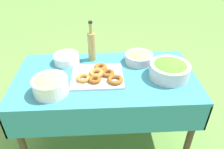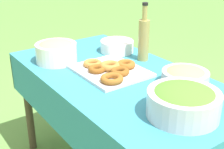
{
  "view_description": "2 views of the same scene",
  "coord_description": "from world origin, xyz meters",
  "views": [
    {
      "loc": [
        0.02,
        1.36,
        1.64
      ],
      "look_at": [
        -0.05,
        0.02,
        0.73
      ],
      "focal_mm": 35.0,
      "sensor_mm": 36.0,
      "label": 1
    },
    {
      "loc": [
        -1.2,
        0.9,
        1.37
      ],
      "look_at": [
        -0.01,
        0.06,
        0.73
      ],
      "focal_mm": 50.0,
      "sensor_mm": 36.0,
      "label": 2
    }
  ],
  "objects": [
    {
      "name": "pasta_bowl",
      "position": [
        0.37,
        0.18,
        0.78
      ],
      "size": [
        0.24,
        0.24,
        0.13
      ],
      "color": "white",
      "rests_on": "picnic_table"
    },
    {
      "name": "olive_oil_bottle",
      "position": [
        0.1,
        -0.25,
        0.84
      ],
      "size": [
        0.06,
        0.06,
        0.34
      ],
      "color": "#998E4C",
      "rests_on": "picnic_table"
    },
    {
      "name": "donut_platter",
      "position": [
        0.05,
        0.03,
        0.73
      ],
      "size": [
        0.39,
        0.32,
        0.05
      ],
      "color": "silver",
      "rests_on": "picnic_table"
    },
    {
      "name": "plate_stack",
      "position": [
        0.31,
        -0.21,
        0.74
      ],
      "size": [
        0.21,
        0.21,
        0.07
      ],
      "color": "white",
      "rests_on": "picnic_table"
    },
    {
      "name": "picnic_table",
      "position": [
        0.0,
        0.0,
        0.61
      ],
      "size": [
        1.36,
        0.72,
        0.71
      ],
      "color": "teal",
      "rests_on": "ground_plane"
    },
    {
      "name": "bread_bowl",
      "position": [
        -0.28,
        -0.18,
        0.75
      ],
      "size": [
        0.23,
        0.23,
        0.09
      ],
      "color": "#B2B7BC",
      "rests_on": "picnic_table"
    },
    {
      "name": "salad_bowl",
      "position": [
        -0.47,
        0.04,
        0.77
      ],
      "size": [
        0.29,
        0.29,
        0.13
      ],
      "color": "silver",
      "rests_on": "picnic_table"
    }
  ]
}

